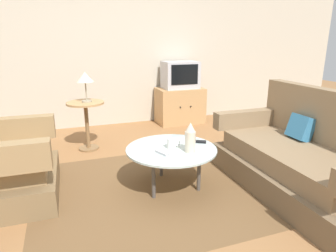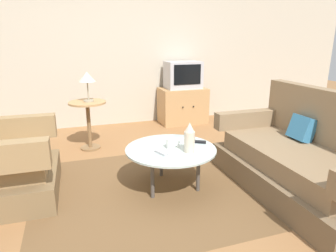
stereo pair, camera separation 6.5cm
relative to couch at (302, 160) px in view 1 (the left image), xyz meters
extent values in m
plane|color=olive|center=(-1.25, 0.46, -0.30)|extent=(16.00, 16.00, 0.00)
cube|color=#BCB29E|center=(-1.25, 2.97, 1.05)|extent=(9.00, 0.12, 2.70)
cube|color=brown|center=(-1.15, 0.45, -0.30)|extent=(2.58, 1.93, 0.00)
cube|color=brown|center=(-2.64, 0.76, -0.18)|extent=(0.91, 0.99, 0.24)
cube|color=#93754C|center=(-2.64, 0.76, 0.03)|extent=(0.76, 0.71, 0.18)
cube|color=#93754C|center=(-2.63, 1.18, 0.23)|extent=(0.89, 0.16, 0.23)
cube|color=brown|center=(-0.07, 0.00, -0.18)|extent=(0.87, 1.75, 0.24)
cube|color=#846B4C|center=(-0.07, 0.00, 0.03)|extent=(0.73, 1.47, 0.18)
cube|color=#846B4C|center=(0.29, 0.00, 0.38)|extent=(0.15, 1.75, 0.52)
cube|color=#846B4C|center=(-0.06, 0.80, 0.21)|extent=(0.86, 0.14, 0.19)
cube|color=teal|center=(0.17, 0.23, 0.24)|extent=(0.19, 0.24, 0.27)
cylinder|color=#B2C6C1|center=(-1.15, 0.45, 0.09)|extent=(0.87, 0.87, 0.02)
cylinder|color=#4C4742|center=(-1.17, 0.72, -0.11)|extent=(0.04, 0.04, 0.39)
cylinder|color=#4C4742|center=(-1.38, 0.31, -0.11)|extent=(0.04, 0.04, 0.39)
cylinder|color=#4C4742|center=(-0.93, 0.30, -0.11)|extent=(0.04, 0.04, 0.39)
cylinder|color=tan|center=(-1.82, 1.81, 0.32)|extent=(0.47, 0.47, 0.02)
cylinder|color=brown|center=(-1.82, 1.81, 0.00)|extent=(0.05, 0.05, 0.61)
cylinder|color=brown|center=(-1.82, 1.81, -0.29)|extent=(0.26, 0.26, 0.02)
cube|color=tan|center=(-0.19, 2.62, 0.00)|extent=(0.78, 0.49, 0.60)
sphere|color=black|center=(-0.28, 2.37, 0.03)|extent=(0.02, 0.02, 0.02)
sphere|color=black|center=(-0.09, 2.37, 0.03)|extent=(0.02, 0.02, 0.02)
cube|color=#B7B7BC|center=(-0.19, 2.62, 0.52)|extent=(0.58, 0.39, 0.45)
cube|color=black|center=(-0.19, 2.43, 0.55)|extent=(0.46, 0.01, 0.32)
cylinder|color=#9E937A|center=(-1.80, 1.80, 0.34)|extent=(0.13, 0.13, 0.02)
cylinder|color=#9E937A|center=(-1.80, 1.80, 0.47)|extent=(0.02, 0.02, 0.23)
cone|color=beige|center=(-1.80, 1.80, 0.65)|extent=(0.21, 0.21, 0.12)
cylinder|color=beige|center=(-1.02, 0.32, 0.20)|extent=(0.10, 0.10, 0.19)
cone|color=beige|center=(-1.02, 0.32, 0.34)|extent=(0.09, 0.09, 0.09)
cylinder|color=white|center=(-1.15, 0.46, 0.15)|extent=(0.08, 0.08, 0.10)
torus|color=white|center=(-1.09, 0.46, 0.15)|extent=(0.07, 0.01, 0.07)
cube|color=black|center=(-0.84, 0.51, 0.11)|extent=(0.15, 0.11, 0.02)
cube|color=#B2B2B7|center=(-1.28, 0.35, 0.11)|extent=(0.10, 0.15, 0.02)
camera|label=1|loc=(-2.08, -2.03, 1.10)|focal=31.74mm
camera|label=2|loc=(-2.02, -2.05, 1.10)|focal=31.74mm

